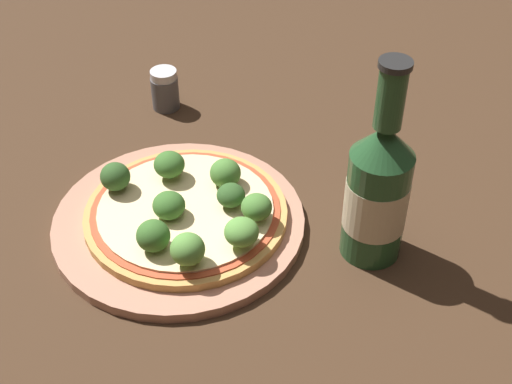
{
  "coord_description": "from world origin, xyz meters",
  "views": [
    {
      "loc": [
        0.58,
        -0.14,
        0.53
      ],
      "look_at": [
        0.06,
        0.06,
        0.06
      ],
      "focal_mm": 50.0,
      "sensor_mm": 36.0,
      "label": 1
    }
  ],
  "objects": [
    {
      "name": "pepper_shaker",
      "position": [
        -0.21,
        0.05,
        0.03
      ],
      "size": [
        0.04,
        0.04,
        0.06
      ],
      "color": "#4C4C51",
      "rests_on": "ground_plane"
    },
    {
      "name": "broccoli_floret_2",
      "position": [
        -0.04,
        -0.06,
        0.04
      ],
      "size": [
        0.03,
        0.03,
        0.03
      ],
      "color": "#6B8E51",
      "rests_on": "pizza"
    },
    {
      "name": "beer_bottle",
      "position": [
        0.13,
        0.17,
        0.08
      ],
      "size": [
        0.06,
        0.06,
        0.23
      ],
      "color": "#234C28",
      "rests_on": "ground_plane"
    },
    {
      "name": "broccoli_floret_8",
      "position": [
        0.07,
        -0.05,
        0.04
      ],
      "size": [
        0.03,
        0.03,
        0.03
      ],
      "color": "#6B8E51",
      "rests_on": "pizza"
    },
    {
      "name": "broccoli_floret_4",
      "position": [
        0.07,
        0.06,
        0.04
      ],
      "size": [
        0.03,
        0.03,
        0.03
      ],
      "color": "#6B8E51",
      "rests_on": "pizza"
    },
    {
      "name": "ground_plane",
      "position": [
        0.0,
        0.0,
        0.0
      ],
      "size": [
        3.0,
        3.0,
        0.0
      ],
      "primitive_type": "plane",
      "color": "#3D2819"
    },
    {
      "name": "broccoli_floret_6",
      "position": [
        0.03,
        -0.02,
        0.04
      ],
      "size": [
        0.03,
        0.03,
        0.03
      ],
      "color": "#6B8E51",
      "rests_on": "pizza"
    },
    {
      "name": "broccoli_floret_0",
      "position": [
        0.1,
        0.04,
        0.04
      ],
      "size": [
        0.04,
        0.04,
        0.03
      ],
      "color": "#6B8E51",
      "rests_on": "pizza"
    },
    {
      "name": "broccoli_floret_3",
      "position": [
        -0.0,
        0.05,
        0.04
      ],
      "size": [
        0.03,
        0.03,
        0.03
      ],
      "color": "#6B8E51",
      "rests_on": "pizza"
    },
    {
      "name": "broccoli_floret_7",
      "position": [
        -0.03,
        0.0,
        0.04
      ],
      "size": [
        0.03,
        0.03,
        0.03
      ],
      "color": "#6B8E51",
      "rests_on": "pizza"
    },
    {
      "name": "broccoli_floret_5",
      "position": [
        0.04,
        0.05,
        0.04
      ],
      "size": [
        0.03,
        0.03,
        0.03
      ],
      "color": "#6B8E51",
      "rests_on": "pizza"
    },
    {
      "name": "pizza",
      "position": [
        0.02,
        -0.0,
        0.02
      ],
      "size": [
        0.22,
        0.22,
        0.01
      ],
      "color": "tan",
      "rests_on": "plate"
    },
    {
      "name": "broccoli_floret_1",
      "position": [
        0.1,
        -0.02,
        0.05
      ],
      "size": [
        0.03,
        0.03,
        0.04
      ],
      "color": "#6B8E51",
      "rests_on": "pizza"
    },
    {
      "name": "plate",
      "position": [
        0.02,
        -0.01,
        0.01
      ],
      "size": [
        0.27,
        0.27,
        0.01
      ],
      "color": "tan",
      "rests_on": "ground_plane"
    }
  ]
}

